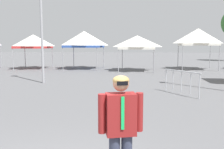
{
  "coord_description": "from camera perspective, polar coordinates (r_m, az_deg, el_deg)",
  "views": [
    {
      "loc": [
        1.42,
        -3.09,
        2.2
      ],
      "look_at": [
        0.58,
        4.29,
        1.3
      ],
      "focal_mm": 39.32,
      "sensor_mm": 36.0,
      "label": 1
    }
  ],
  "objects": [
    {
      "name": "person_foreground",
      "position": [
        3.58,
        2.05,
        -12.07
      ],
      "size": [
        0.63,
        0.34,
        1.78
      ],
      "color": "#33384C",
      "rests_on": "ground"
    },
    {
      "name": "crowd_barrier_by_lift",
      "position": [
        11.25,
        15.86,
        -0.75
      ],
      "size": [
        1.28,
        1.72,
        1.08
      ],
      "color": "#B7BABF",
      "rests_on": "ground"
    },
    {
      "name": "canopy_tent_behind_center",
      "position": [
        23.33,
        19.36,
        8.22
      ],
      "size": [
        3.19,
        3.19,
        3.65
      ],
      "color": "#9E9EA3",
      "rests_on": "ground"
    },
    {
      "name": "light_pole_opposite_side",
      "position": [
        14.79,
        -16.19,
        14.87
      ],
      "size": [
        0.36,
        0.36,
        7.53
      ],
      "color": "#9E9EA3",
      "rests_on": "ground"
    },
    {
      "name": "canopy_tent_far_left",
      "position": [
        23.81,
        -17.85,
        7.32
      ],
      "size": [
        3.08,
        3.08,
        3.14
      ],
      "color": "#9E9EA3",
      "rests_on": "ground"
    },
    {
      "name": "canopy_tent_behind_left",
      "position": [
        22.74,
        -6.5,
        8.12
      ],
      "size": [
        3.33,
        3.33,
        3.45
      ],
      "color": "#9E9EA3",
      "rests_on": "ground"
    },
    {
      "name": "canopy_tent_center",
      "position": [
        20.89,
        5.89,
        7.43
      ],
      "size": [
        3.08,
        3.08,
        2.99
      ],
      "color": "#9E9EA3",
      "rests_on": "ground"
    }
  ]
}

